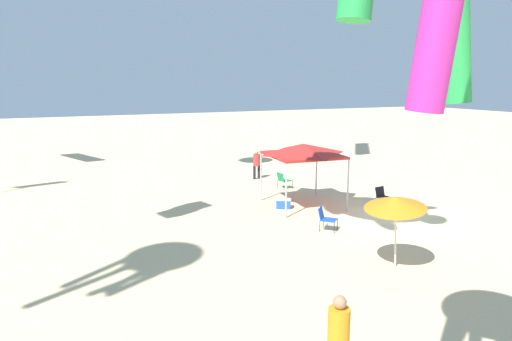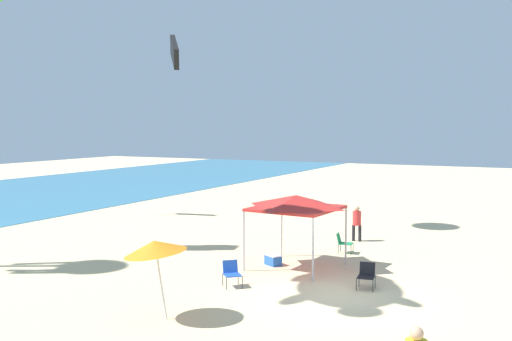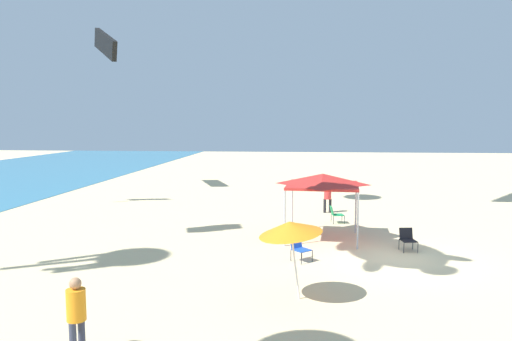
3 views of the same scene
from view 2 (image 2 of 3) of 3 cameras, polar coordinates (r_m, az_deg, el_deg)
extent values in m
cube|color=beige|center=(18.69, 7.86, -12.03)|extent=(120.00, 120.00, 0.10)
cylinder|color=#B7B7BC|center=(19.82, 5.57, -7.68)|extent=(0.07, 0.07, 2.16)
cylinder|color=#B7B7BC|center=(22.32, 8.73, -6.34)|extent=(0.07, 0.07, 2.16)
cylinder|color=#B7B7BC|center=(21.14, -1.20, -6.89)|extent=(0.07, 0.07, 2.16)
cylinder|color=#B7B7BC|center=(23.50, 2.50, -5.75)|extent=(0.07, 0.07, 2.16)
cube|color=red|center=(21.46, 3.91, -3.67)|extent=(3.08, 3.04, 0.10)
pyramid|color=red|center=(21.42, 3.92, -2.97)|extent=(3.02, 2.98, 0.43)
cylinder|color=silver|center=(16.23, -9.25, -10.50)|extent=(0.19, 0.32, 2.14)
cone|color=orange|center=(16.05, -9.83, -7.32)|extent=(1.74, 1.73, 0.65)
cylinder|color=black|center=(19.01, -2.88, -10.93)|extent=(0.02, 0.02, 0.40)
cylinder|color=black|center=(19.13, -1.34, -10.82)|extent=(0.02, 0.02, 0.40)
cylinder|color=black|center=(19.50, -3.25, -10.53)|extent=(0.02, 0.02, 0.40)
cylinder|color=black|center=(19.62, -1.75, -10.43)|extent=(0.02, 0.02, 0.40)
cube|color=blue|center=(19.26, -2.31, -10.10)|extent=(0.74, 0.74, 0.03)
cube|color=blue|center=(19.48, -2.53, -9.30)|extent=(0.44, 0.45, 0.41)
cylinder|color=black|center=(24.16, 9.22, -7.64)|extent=(0.02, 0.02, 0.40)
cylinder|color=black|center=(24.66, 9.42, -7.40)|extent=(0.02, 0.02, 0.40)
cylinder|color=black|center=(24.24, 8.00, -7.58)|extent=(0.02, 0.02, 0.40)
cylinder|color=black|center=(24.75, 8.22, -7.34)|extent=(0.02, 0.02, 0.40)
cube|color=#198C4C|center=(24.41, 8.72, -7.03)|extent=(0.59, 0.59, 0.03)
cube|color=#198C4C|center=(24.42, 8.05, -6.52)|extent=(0.51, 0.20, 0.41)
cylinder|color=black|center=(19.14, 9.73, -10.88)|extent=(0.02, 0.02, 0.40)
cylinder|color=black|center=(19.07, 11.30, -10.96)|extent=(0.02, 0.02, 0.40)
cylinder|color=black|center=(19.64, 9.98, -10.48)|extent=(0.02, 0.02, 0.40)
cylinder|color=black|center=(19.57, 11.51, -10.56)|extent=(0.02, 0.02, 0.40)
cube|color=black|center=(19.30, 10.64, -10.14)|extent=(0.59, 0.59, 0.03)
cube|color=black|center=(19.53, 10.77, -9.34)|extent=(0.20, 0.51, 0.41)
cube|color=blue|center=(22.19, 1.67, -8.73)|extent=(0.64, 0.72, 0.36)
cube|color=white|center=(22.15, 1.67, -8.22)|extent=(0.66, 0.74, 0.04)
sphere|color=tan|center=(11.12, 15.35, -15.02)|extent=(0.25, 0.25, 0.25)
cylinder|color=black|center=(26.96, 10.06, -6.03)|extent=(0.14, 0.14, 0.73)
cylinder|color=black|center=(27.01, 9.46, -6.00)|extent=(0.14, 0.14, 0.73)
cylinder|color=red|center=(26.87, 9.78, -4.59)|extent=(0.38, 0.38, 0.63)
sphere|color=tan|center=(26.81, 9.79, -3.67)|extent=(0.24, 0.24, 0.24)
cube|color=black|center=(40.11, -7.93, 11.38)|extent=(3.88, 3.10, 2.78)
cube|color=white|center=(40.04, -7.92, 10.54)|extent=(2.88, 2.29, 1.57)
camera|label=1|loc=(18.29, -53.90, 2.79)|focal=32.34mm
camera|label=3|loc=(9.12, -63.01, -0.95)|focal=33.91mm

